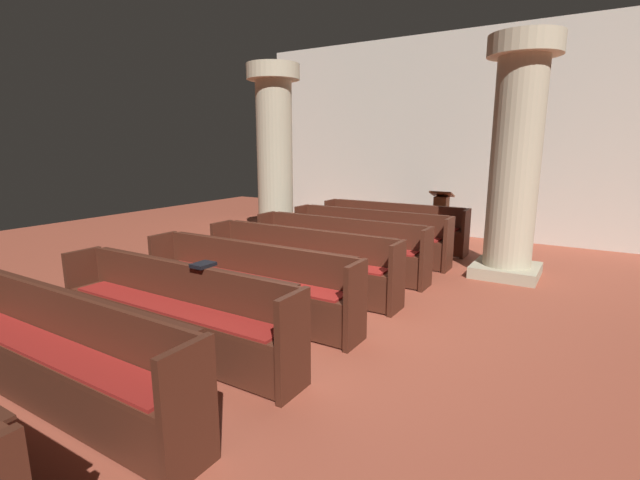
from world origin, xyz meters
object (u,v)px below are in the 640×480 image
Objects in this scene: pew_row_5 at (173,307)px; hymn_book at (203,265)px; pew_row_4 at (248,279)px; pew_row_1 at (369,233)px; lectern at (440,219)px; pew_row_6 at (59,351)px; pillar_far_side at (275,154)px; pillar_aisle_side at (516,157)px; pew_row_3 at (300,259)px; pew_row_0 at (393,224)px; pew_row_2 at (339,245)px.

hymn_book is at bearing 39.03° from pew_row_5.
pew_row_4 is at bearing 104.72° from hymn_book.
pew_row_1 is 2.55m from lectern.
pillar_far_side is at bearing 111.38° from pew_row_6.
pew_row_5 is at bearing -116.55° from pillar_aisle_side.
pew_row_1 is 0.82× the size of pillar_aisle_side.
pillar_aisle_side reaches higher than lectern.
pew_row_3 is 4.77m from lectern.
pew_row_3 is at bearing 96.77° from hymn_book.
pew_row_3 is at bearing -133.81° from pillar_aisle_side.
pew_row_6 is at bearing -90.00° from pew_row_0.
pew_row_3 and pew_row_6 have the same top height.
lectern is at bearing 127.76° from pillar_aisle_side.
pew_row_2 is at bearing 90.00° from pew_row_5.
pew_row_0 is 3.37m from pew_row_3.
pillar_aisle_side is 3.36× the size of lectern.
pew_row_3 and pew_row_4 have the same top height.
pew_row_4 is 1.00× the size of pew_row_6.
hymn_book is at bearing -115.05° from pillar_aisle_side.
pew_row_2 is 3.03m from pillar_aisle_side.
pew_row_5 is at bearing -90.00° from pew_row_2.
pew_row_3 is at bearing -90.00° from pew_row_1.
pew_row_1 and pew_row_6 have the same top height.
pew_row_5 is 0.82× the size of pillar_aisle_side.
pew_row_6 is at bearing -94.03° from lectern.
lectern is (2.87, 2.25, -1.44)m from pillar_far_side.
pillar_aisle_side is 16.81× the size of hymn_book.
pew_row_0 is 2.89m from pillar_aisle_side.
pew_row_2 is 2.25m from pew_row_4.
lectern is 5.00× the size of hymn_book.
hymn_book is at bearing -83.23° from pew_row_3.
pillar_far_side is (-2.29, 2.49, 1.40)m from pew_row_3.
pillar_aisle_side is at bearing 4.77° from pew_row_1.
pew_row_5 is at bearing -90.00° from pew_row_1.
pew_row_1 and pew_row_2 have the same top height.
pew_row_6 is (0.00, -1.12, 0.00)m from pew_row_5.
pew_row_1 is 1.12m from pew_row_2.
pew_row_6 is at bearing -90.00° from pew_row_4.
pew_row_2 is 0.82× the size of pillar_far_side.
pillar_aisle_side reaches higher than pew_row_0.
hymn_book reaches higher than pew_row_2.
pew_row_1 is at bearing -175.23° from pillar_aisle_side.
pew_row_3 is 2.25m from pew_row_5.
pillar_aisle_side reaches higher than pew_row_4.
pew_row_2 is 3.02m from pillar_far_side.
pew_row_1 and pew_row_3 have the same top height.
pew_row_0 is at bearing 90.00° from pew_row_5.
pew_row_5 is 1.00× the size of pew_row_6.
pillar_far_side is 5.29m from hymn_book.
pew_row_0 is 2.75× the size of lectern.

